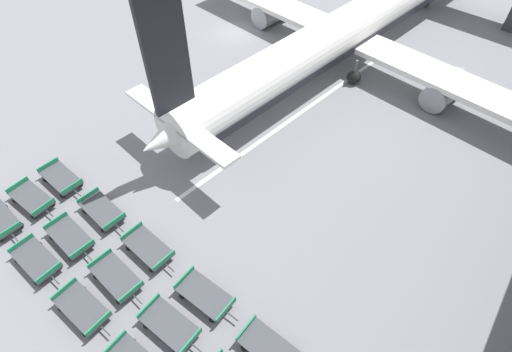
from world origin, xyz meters
name	(u,v)px	position (x,y,z in m)	size (l,w,h in m)	color
ground_plane	(236,32)	(0.00, 0.00, 0.00)	(500.00, 500.00, 0.00)	gray
airplane	(356,25)	(10.86, 3.31, 2.85)	(35.06, 44.54, 13.13)	white
baggage_dolly_row_near_col_a	(0,220)	(3.48, -26.08, 0.47)	(3.69, 1.77, 0.92)	#424449
baggage_dolly_row_near_col_b	(36,260)	(7.63, -26.28, 0.47)	(3.67, 1.70, 0.92)	#424449
baggage_dolly_row_near_col_c	(82,308)	(11.90, -26.41, 0.47)	(3.65, 1.65, 0.92)	#424449
baggage_dolly_row_mid_a_col_a	(32,199)	(3.54, -24.01, 0.47)	(3.65, 1.64, 0.92)	#424449
baggage_dolly_row_mid_a_col_b	(70,237)	(7.83, -24.26, 0.47)	(3.69, 1.78, 0.92)	#424449
baggage_dolly_row_mid_a_col_c	(116,277)	(11.90, -24.26, 0.47)	(3.69, 1.78, 0.92)	#424449
baggage_dolly_row_mid_a_col_d	(170,325)	(16.00, -24.34, 0.47)	(3.65, 1.65, 0.92)	#424449
baggage_dolly_row_mid_b_col_a	(61,178)	(3.53, -21.92, 0.47)	(3.68, 1.74, 0.92)	#424449
baggage_dolly_row_mid_b_col_b	(102,211)	(7.75, -21.95, 0.47)	(3.70, 1.81, 0.92)	#424449
baggage_dolly_row_mid_b_col_c	(148,248)	(11.90, -22.01, 0.47)	(3.69, 1.75, 0.92)	#424449
baggage_dolly_row_mid_b_col_d	(205,295)	(16.31, -22.14, 0.47)	(3.65, 1.65, 0.92)	#424449
baggage_dolly_row_mid_b_col_e	(270,349)	(20.52, -22.23, 0.47)	(3.65, 1.64, 0.92)	#424449
stand_guidance_stripe	(302,112)	(11.87, -6.25, 0.00)	(3.27, 24.44, 0.01)	white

